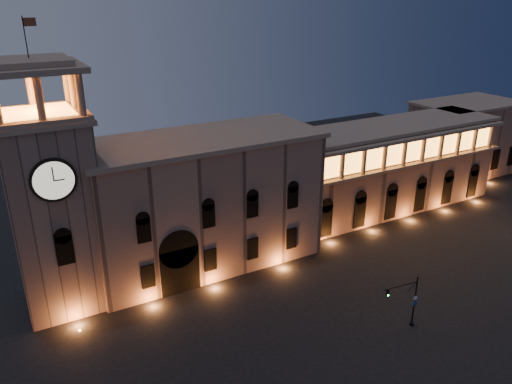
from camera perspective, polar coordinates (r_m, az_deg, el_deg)
ground at (r=55.01m, az=6.06°, el=-17.12°), size 160.00×160.00×0.00m
government_building at (r=66.21m, az=-5.99°, el=-1.09°), size 30.80×12.80×17.60m
clock_tower at (r=59.81m, az=-22.16°, el=-1.40°), size 9.80×9.80×32.40m
colonnade_wing at (r=86.26m, az=14.74°, el=2.83°), size 40.60×11.50×14.50m
secondary_building at (r=108.94m, az=22.62°, el=5.62°), size 20.00×12.00×14.00m
traffic_light at (r=57.88m, az=17.09°, el=-11.89°), size 4.51×0.83×6.22m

